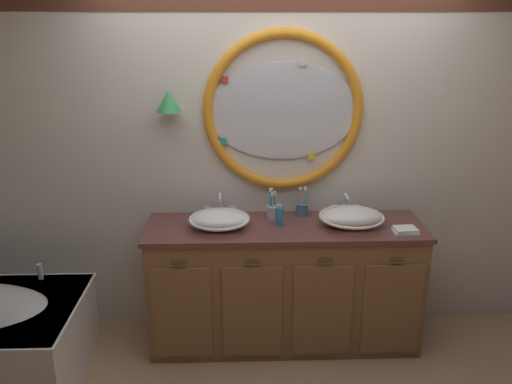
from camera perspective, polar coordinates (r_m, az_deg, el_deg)
The scene contains 11 objects.
ground_plane at distance 3.74m, azimuth 2.78°, elevation -18.11°, with size 14.00×14.00×0.00m, color tan.
back_wall_assembly at distance 3.70m, azimuth 2.38°, elevation 4.37°, with size 6.40×0.26×2.60m.
vanity_counter at distance 3.73m, azimuth 3.10°, elevation -10.02°, with size 1.90×0.59×0.89m.
sink_basin_left at distance 3.49m, azimuth -4.05°, elevation -3.00°, with size 0.41×0.41×0.12m.
sink_basin_right at distance 3.56m, azimuth 10.46°, elevation -2.71°, with size 0.44×0.44×0.13m.
faucet_set_left at distance 3.69m, azimuth -3.94°, elevation -1.68°, with size 0.23×0.14×0.17m.
faucet_set_right at distance 3.76m, azimuth 9.77°, elevation -1.56°, with size 0.21×0.14×0.16m.
toothbrush_holder_left at distance 3.65m, azimuth 1.80°, elevation -2.05°, with size 0.08×0.08×0.22m.
toothbrush_holder_right at distance 3.71m, azimuth 5.09°, elevation -1.83°, with size 0.09×0.09×0.22m.
soap_dispenser at distance 3.51m, azimuth 2.58°, elevation -2.65°, with size 0.05×0.06×0.16m.
folded_hand_towel at distance 3.54m, azimuth 16.10°, elevation -4.10°, with size 0.16×0.13×0.04m.
Camera 1 is at (-0.27, -3.00, 2.22)m, focal length 36.37 mm.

